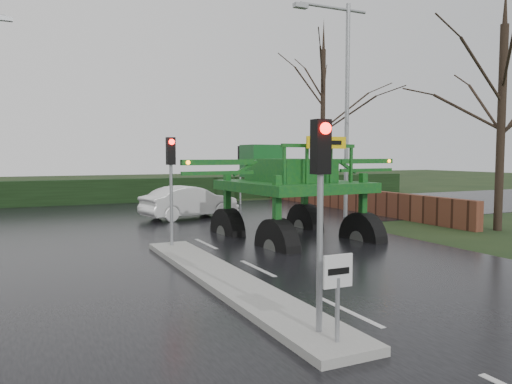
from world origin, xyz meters
name	(u,v)px	position (x,y,z in m)	size (l,w,h in m)	color
ground	(349,313)	(0.00, 0.00, 0.00)	(140.00, 140.00, 0.00)	black
road_main	(188,236)	(0.00, 10.00, 0.00)	(14.00, 80.00, 0.02)	black
road_cross	(149,217)	(0.00, 16.00, 0.01)	(80.00, 12.00, 0.02)	black
median_island	(225,280)	(-1.30, 3.00, 0.09)	(1.20, 10.00, 0.16)	gray
hedge_row	(119,191)	(0.00, 24.00, 0.75)	(44.00, 0.90, 1.50)	black
brick_wall	(333,197)	(10.50, 16.00, 0.60)	(0.40, 20.00, 1.20)	#592D1E
keep_left_sign	(338,284)	(-1.30, -1.50, 1.06)	(0.50, 0.07, 1.35)	gray
traffic_signal_near	(321,180)	(-1.30, -1.01, 2.59)	(0.26, 0.33, 3.52)	gray
traffic_signal_mid	(171,168)	(-1.30, 7.49, 2.59)	(0.26, 0.33, 3.52)	gray
traffic_signal_far	(240,162)	(6.50, 20.01, 2.59)	(0.26, 0.33, 3.52)	gray
street_light_right	(342,91)	(8.19, 12.00, 5.99)	(3.85, 0.30, 10.00)	gray
tree_right_near	(502,98)	(11.50, 6.00, 5.20)	(5.60, 5.60, 9.64)	black
tree_right_far	(323,103)	(13.00, 21.00, 6.50)	(7.00, 7.00, 12.05)	black
crop_sprayer	(273,175)	(1.71, 6.42, 2.33)	(8.81, 5.77, 4.93)	black
white_sedan	(190,218)	(1.65, 14.83, 0.00)	(1.60, 4.59, 1.51)	white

